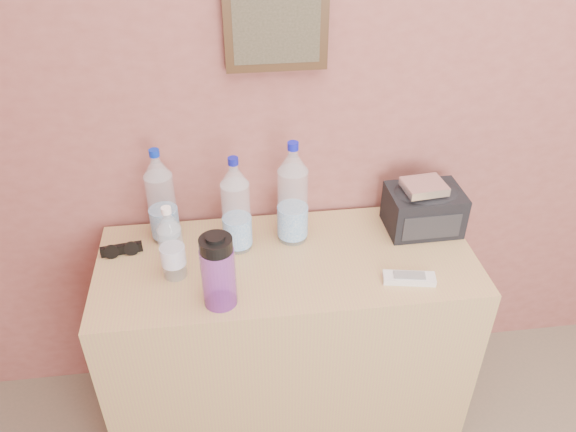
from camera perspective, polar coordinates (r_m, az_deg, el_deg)
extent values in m
plane|color=#9B5A56|center=(1.85, 15.50, 17.28)|extent=(4.00, 0.00, 4.00)
cube|color=tan|center=(2.03, -0.08, -12.55)|extent=(1.20, 0.50, 0.75)
cylinder|color=silver|center=(1.83, -12.72, 1.46)|extent=(0.09, 0.09, 0.29)
cylinder|color=#0A28B0|center=(1.74, -13.45, 6.25)|extent=(0.03, 0.03, 0.02)
cylinder|color=#CEE1FA|center=(1.78, 0.48, 1.78)|extent=(0.10, 0.10, 0.31)
cylinder|color=#1016BF|center=(1.68, 0.51, 7.13)|extent=(0.03, 0.03, 0.02)
cylinder|color=silver|center=(1.75, -5.29, 0.62)|extent=(0.09, 0.09, 0.29)
cylinder|color=#101598|center=(1.66, -5.61, 5.58)|extent=(0.03, 0.03, 0.02)
cylinder|color=silver|center=(1.69, -11.74, -3.10)|extent=(0.07, 0.07, 0.21)
cylinder|color=white|center=(1.61, -12.28, 0.57)|extent=(0.03, 0.03, 0.02)
cylinder|color=purple|center=(1.58, -7.05, -6.15)|extent=(0.10, 0.10, 0.19)
cylinder|color=black|center=(1.51, -7.37, -2.76)|extent=(0.09, 0.09, 0.05)
cube|color=white|center=(1.73, 12.20, -6.20)|extent=(0.16, 0.08, 0.02)
cube|color=white|center=(1.85, 13.66, 2.94)|extent=(0.14, 0.12, 0.03)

